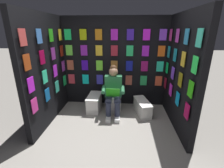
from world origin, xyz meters
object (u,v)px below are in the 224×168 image
toilet (114,98)px  comic_longbox_near (94,102)px  person_reading (113,91)px  comic_longbox_far (142,107)px

toilet → comic_longbox_near: toilet is taller
toilet → person_reading: size_ratio=0.65×
comic_longbox_near → comic_longbox_far: comic_longbox_near is taller
toilet → person_reading: (-0.01, 0.23, 0.27)m
toilet → person_reading: 0.35m
toilet → comic_longbox_near: size_ratio=1.17×
person_reading → comic_longbox_near: (0.50, -0.19, -0.41)m
comic_longbox_far → toilet: bearing=-24.7°
comic_longbox_far → comic_longbox_near: bearing=-18.5°
toilet → comic_longbox_near: 0.51m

